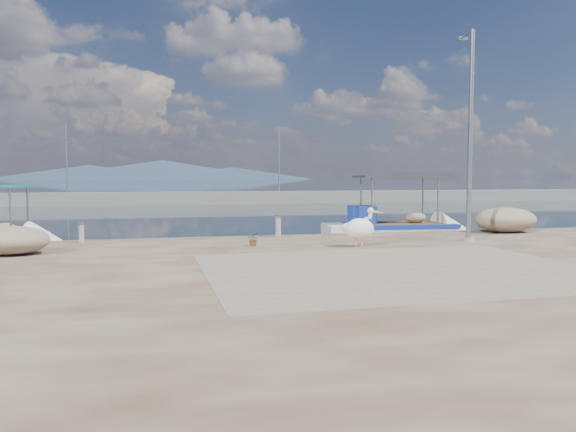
# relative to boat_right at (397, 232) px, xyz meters

# --- Properties ---
(ground) EXTENTS (1400.00, 1400.00, 0.00)m
(ground) POSITION_rel_boat_right_xyz_m (-5.77, -7.44, -0.25)
(ground) COLOR #162635
(ground) RESTS_ON ground
(quay) EXTENTS (44.00, 22.00, 0.50)m
(quay) POSITION_rel_boat_right_xyz_m (-5.77, -13.44, 0.00)
(quay) COLOR #493120
(quay) RESTS_ON ground
(quay_patch) EXTENTS (9.00, 7.00, 0.01)m
(quay_patch) POSITION_rel_boat_right_xyz_m (-4.77, -10.44, 0.26)
(quay_patch) COLOR gray
(quay_patch) RESTS_ON quay
(breakwater) EXTENTS (120.00, 2.20, 7.50)m
(breakwater) POSITION_rel_boat_right_xyz_m (-5.77, 32.56, 0.36)
(breakwater) COLOR gray
(breakwater) RESTS_ON ground
(mountains) EXTENTS (370.00, 280.00, 22.00)m
(mountains) POSITION_rel_boat_right_xyz_m (-1.37, 642.56, 9.26)
(mountains) COLOR #28384C
(mountains) RESTS_ON ground
(boat_right) EXTENTS (6.73, 2.72, 3.16)m
(boat_right) POSITION_rel_boat_right_xyz_m (0.00, 0.00, 0.00)
(boat_right) COLOR white
(boat_right) RESTS_ON ground
(pelican) EXTENTS (1.27, 0.85, 1.21)m
(pelican) POSITION_rel_boat_right_xyz_m (-4.13, -6.26, 0.82)
(pelican) COLOR tan
(pelican) RESTS_ON quay
(lamp_post) EXTENTS (0.44, 0.96, 7.00)m
(lamp_post) POSITION_rel_boat_right_xyz_m (0.02, -5.58, 3.55)
(lamp_post) COLOR gray
(lamp_post) RESTS_ON quay
(bollard_near) EXTENTS (0.26, 0.26, 0.78)m
(bollard_near) POSITION_rel_boat_right_xyz_m (-5.94, -2.87, 0.67)
(bollard_near) COLOR gray
(bollard_near) RESTS_ON quay
(bollard_far) EXTENTS (0.22, 0.22, 0.67)m
(bollard_far) POSITION_rel_boat_right_xyz_m (-12.60, -3.08, 0.62)
(bollard_far) COLOR gray
(bollard_far) RESTS_ON quay
(potted_plant) EXTENTS (0.48, 0.46, 0.42)m
(potted_plant) POSITION_rel_boat_right_xyz_m (-7.28, -5.31, 0.47)
(potted_plant) COLOR #33722D
(potted_plant) RESTS_ON quay
(net_pile_b) EXTENTS (2.05, 1.60, 0.80)m
(net_pile_b) POSITION_rel_boat_right_xyz_m (-14.16, -5.63, 0.65)
(net_pile_b) COLOR tan
(net_pile_b) RESTS_ON quay
(net_pile_c) EXTENTS (2.48, 1.77, 0.98)m
(net_pile_c) POSITION_rel_boat_right_xyz_m (3.01, -3.38, 0.74)
(net_pile_c) COLOR tan
(net_pile_c) RESTS_ON quay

